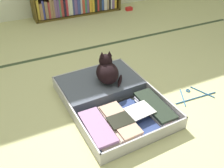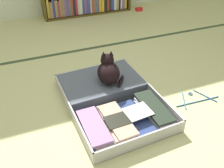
{
  "view_description": "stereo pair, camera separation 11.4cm",
  "coord_description": "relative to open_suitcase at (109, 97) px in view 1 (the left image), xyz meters",
  "views": [
    {
      "loc": [
        -0.63,
        -1.42,
        1.37
      ],
      "look_at": [
        0.09,
        0.09,
        0.19
      ],
      "focal_mm": 40.36,
      "sensor_mm": 36.0,
      "label": 1
    },
    {
      "loc": [
        -0.53,
        -1.46,
        1.37
      ],
      "look_at": [
        0.09,
        0.09,
        0.19
      ],
      "focal_mm": 40.36,
      "sensor_mm": 36.0,
      "label": 2
    }
  ],
  "objects": [
    {
      "name": "ground_plane",
      "position": [
        -0.06,
        -0.1,
        -0.05
      ],
      "size": [
        10.0,
        10.0,
        0.0
      ],
      "primitive_type": "plane",
      "color": "#C2BF83"
    },
    {
      "name": "tatami_border",
      "position": [
        -0.06,
        1.0,
        -0.05
      ],
      "size": [
        4.8,
        0.05,
        0.0
      ],
      "color": "#36442B",
      "rests_on": "ground_plane"
    },
    {
      "name": "open_suitcase",
      "position": [
        0.0,
        0.0,
        0.0
      ],
      "size": [
        0.76,
        1.03,
        0.11
      ],
      "color": "#B5AFB4",
      "rests_on": "ground_plane"
    },
    {
      "name": "black_cat",
      "position": [
        0.05,
        0.15,
        0.16
      ],
      "size": [
        0.27,
        0.29,
        0.27
      ],
      "color": "black",
      "rests_on": "open_suitcase"
    },
    {
      "name": "clothes_hanger",
      "position": [
        0.71,
        -0.25,
        -0.04
      ],
      "size": [
        0.42,
        0.22,
        0.01
      ],
      "color": "#2A5B91",
      "rests_on": "ground_plane"
    },
    {
      "name": "small_red_pouch",
      "position": [
        1.27,
        1.96,
        -0.02
      ],
      "size": [
        0.1,
        0.07,
        0.05
      ],
      "color": "red",
      "rests_on": "ground_plane"
    }
  ]
}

